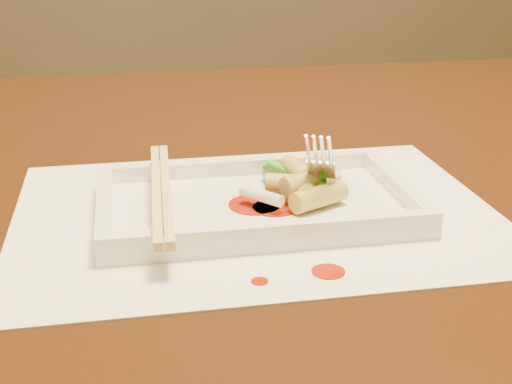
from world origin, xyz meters
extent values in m
cube|color=black|center=(0.00, 0.00, 0.73)|extent=(1.40, 0.90, 0.04)
cube|color=white|center=(-0.09, -0.14, 0.75)|extent=(0.40, 0.30, 0.00)
cylinder|color=#9B1704|center=(-0.06, -0.26, 0.75)|extent=(0.02, 0.02, 0.00)
cylinder|color=#9B1704|center=(-0.11, -0.26, 0.75)|extent=(0.01, 0.01, 0.00)
cube|color=white|center=(-0.09, -0.14, 0.76)|extent=(0.26, 0.16, 0.01)
cube|color=white|center=(-0.09, -0.07, 0.77)|extent=(0.26, 0.01, 0.01)
cube|color=white|center=(-0.09, -0.22, 0.77)|extent=(0.26, 0.01, 0.01)
cube|color=white|center=(-0.22, -0.14, 0.77)|extent=(0.01, 0.14, 0.01)
cube|color=white|center=(0.03, -0.14, 0.77)|extent=(0.01, 0.14, 0.01)
cube|color=black|center=(-0.06, -0.10, 0.77)|extent=(0.04, 0.03, 0.01)
cylinder|color=#EAEACC|center=(-0.09, -0.16, 0.77)|extent=(0.03, 0.04, 0.01)
cylinder|color=green|center=(-0.05, -0.12, 0.77)|extent=(0.04, 0.08, 0.01)
cube|color=#DBBF6D|center=(-0.17, -0.14, 0.78)|extent=(0.02, 0.21, 0.01)
cube|color=#DBBF6D|center=(-0.17, -0.14, 0.78)|extent=(0.02, 0.21, 0.01)
cylinder|color=#9B1704|center=(-0.08, -0.16, 0.76)|extent=(0.04, 0.04, 0.00)
cylinder|color=#9B1704|center=(-0.09, -0.15, 0.76)|extent=(0.04, 0.04, 0.00)
cylinder|color=#D0C261|center=(-0.04, -0.16, 0.77)|extent=(0.05, 0.04, 0.02)
cylinder|color=#D0C261|center=(-0.05, -0.14, 0.77)|extent=(0.03, 0.05, 0.02)
cylinder|color=#D0C261|center=(-0.05, -0.11, 0.78)|extent=(0.02, 0.04, 0.02)
cylinder|color=#D0C261|center=(-0.05, -0.13, 0.77)|extent=(0.04, 0.03, 0.02)
cylinder|color=#D0C261|center=(-0.03, -0.12, 0.77)|extent=(0.04, 0.03, 0.02)
cylinder|color=#D0C261|center=(-0.05, -0.14, 0.78)|extent=(0.05, 0.04, 0.02)
cylinder|color=#D0C261|center=(-0.06, -0.13, 0.77)|extent=(0.05, 0.03, 0.02)
camera|label=1|loc=(-0.19, -0.68, 0.99)|focal=50.00mm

